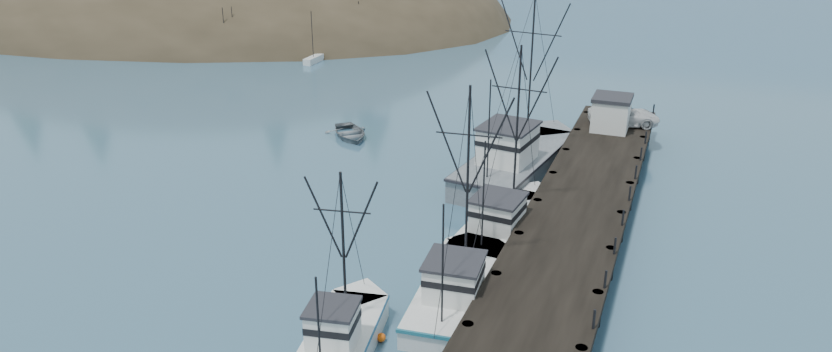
% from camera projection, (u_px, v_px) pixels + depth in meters
% --- Properties ---
extents(ground, '(400.00, 400.00, 0.00)m').
position_uv_depth(ground, '(247.00, 322.00, 37.74)').
color(ground, '#31546D').
rests_on(ground, ground).
extents(pier, '(6.00, 44.00, 2.00)m').
position_uv_depth(pier, '(578.00, 210.00, 46.32)').
color(pier, black).
rests_on(pier, ground).
extents(headland, '(134.80, 78.00, 51.00)m').
position_uv_depth(headland, '(133.00, 30.00, 132.19)').
color(headland, '#382D1E').
rests_on(headland, ground).
extents(moored_sailboats, '(22.04, 16.51, 6.35)m').
position_uv_depth(moored_sailboats, '(271.00, 46.00, 96.82)').
color(moored_sailboats, silver).
rests_on(moored_sailboats, ground).
extents(trawler_near, '(4.74, 11.90, 11.92)m').
position_uv_depth(trawler_near, '(460.00, 286.00, 39.44)').
color(trawler_near, silver).
rests_on(trawler_near, ground).
extents(trawler_mid, '(4.30, 9.12, 9.28)m').
position_uv_depth(trawler_mid, '(342.00, 337.00, 35.15)').
color(trawler_mid, silver).
rests_on(trawler_mid, ground).
extents(trawler_far, '(4.87, 12.15, 12.25)m').
position_uv_depth(trawler_far, '(506.00, 223.00, 46.60)').
color(trawler_far, silver).
rests_on(trawler_far, ground).
extents(work_vessel, '(6.85, 16.60, 13.68)m').
position_uv_depth(work_vessel, '(518.00, 159.00, 55.94)').
color(work_vessel, slate).
rests_on(work_vessel, ground).
extents(pier_shed, '(3.00, 3.20, 2.80)m').
position_uv_depth(pier_shed, '(611.00, 113.00, 59.48)').
color(pier_shed, silver).
rests_on(pier_shed, pier).
extents(pickup_truck, '(6.25, 4.09, 1.60)m').
position_uv_depth(pickup_truck, '(624.00, 115.00, 60.83)').
color(pickup_truck, silver).
rests_on(pickup_truck, pier).
extents(motorboat, '(6.23, 6.41, 1.08)m').
position_uv_depth(motorboat, '(350.00, 137.00, 64.33)').
color(motorboat, slate).
rests_on(motorboat, ground).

